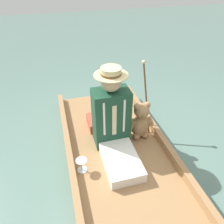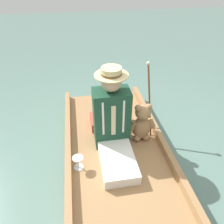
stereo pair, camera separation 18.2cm
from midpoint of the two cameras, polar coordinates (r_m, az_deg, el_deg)
ground_plane at (r=2.41m, az=3.64°, el=-12.99°), size 16.00×16.00×0.00m
punt_boat at (r=2.37m, az=3.70°, el=-11.98°), size 1.07×2.50×0.20m
seat_cushion at (r=2.67m, az=0.69°, el=-2.27°), size 0.40×0.28×0.11m
seated_person at (r=2.21m, az=2.56°, el=-2.62°), size 0.37×0.79×0.89m
teddy_bear at (r=2.42m, az=9.99°, el=-2.98°), size 0.32×0.19×0.46m
wine_glass at (r=2.15m, az=-6.44°, el=-12.53°), size 0.11×0.11×0.14m
walking_cane at (r=2.49m, az=11.79°, el=4.75°), size 0.04×0.35×0.78m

